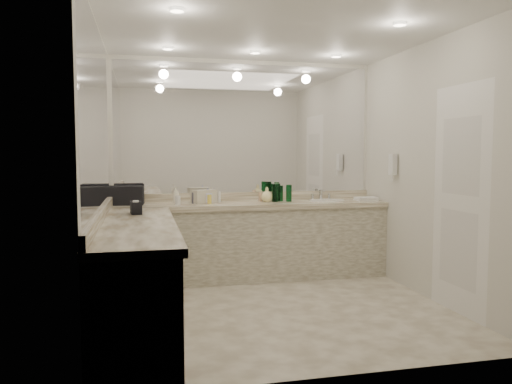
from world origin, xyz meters
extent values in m
plane|color=beige|center=(0.00, 0.00, 0.00)|extent=(3.20, 3.20, 0.00)
plane|color=white|center=(0.00, 0.00, 2.60)|extent=(3.20, 3.20, 0.00)
cube|color=beige|center=(0.00, 1.50, 1.30)|extent=(3.20, 0.02, 2.60)
cube|color=beige|center=(-1.60, 0.00, 1.30)|extent=(0.02, 3.00, 2.60)
cube|color=beige|center=(1.60, 0.00, 1.30)|extent=(0.02, 3.00, 2.60)
cube|color=beige|center=(0.00, 1.20, 0.42)|extent=(3.20, 0.60, 0.84)
cube|color=beige|center=(0.00, 1.19, 0.87)|extent=(3.20, 0.64, 0.06)
cube|color=beige|center=(-1.30, -0.30, 0.42)|extent=(0.60, 2.40, 0.84)
cube|color=beige|center=(-1.29, -0.30, 0.87)|extent=(0.64, 2.42, 0.06)
cube|color=beige|center=(0.00, 1.48, 0.95)|extent=(3.20, 0.04, 0.10)
cube|color=beige|center=(-1.58, 0.00, 0.95)|extent=(0.04, 3.00, 0.10)
cube|color=white|center=(0.00, 1.49, 1.77)|extent=(3.12, 0.01, 1.55)
cube|color=white|center=(-1.59, 0.00, 1.77)|extent=(0.01, 2.92, 1.55)
cylinder|color=white|center=(0.95, 1.20, 0.90)|extent=(0.44, 0.44, 0.03)
cube|color=silver|center=(0.95, 1.41, 0.97)|extent=(0.24, 0.16, 0.14)
cube|color=white|center=(1.56, 0.70, 1.35)|extent=(0.06, 0.10, 0.24)
cube|color=white|center=(1.59, -0.50, 1.05)|extent=(0.02, 0.82, 2.10)
cube|color=black|center=(-1.42, 1.27, 1.01)|extent=(0.40, 0.27, 0.22)
cube|color=black|center=(-1.30, 0.36, 0.96)|extent=(0.12, 0.22, 0.12)
cube|color=beige|center=(-0.54, 1.26, 0.98)|extent=(0.31, 0.26, 0.15)
cube|color=white|center=(1.43, 1.12, 0.92)|extent=(0.26, 0.18, 0.04)
cylinder|color=white|center=(-1.30, 0.29, 0.96)|extent=(0.06, 0.06, 0.13)
imported|color=white|center=(-0.86, 1.26, 1.00)|extent=(0.09, 0.09, 0.19)
imported|color=silver|center=(-0.50, 1.22, 0.99)|extent=(0.10, 0.10, 0.18)
imported|color=#FCEC9E|center=(0.21, 1.25, 0.99)|extent=(0.15, 0.15, 0.18)
cylinder|color=#0B5621|center=(0.38, 1.28, 0.99)|extent=(0.07, 0.07, 0.19)
cylinder|color=#0B5621|center=(0.35, 1.26, 1.01)|extent=(0.07, 0.07, 0.21)
cylinder|color=#0B5621|center=(0.34, 1.28, 1.01)|extent=(0.07, 0.07, 0.21)
cylinder|color=#0B5621|center=(0.30, 1.21, 1.01)|extent=(0.07, 0.07, 0.21)
cylinder|color=#0B5621|center=(0.47, 1.21, 1.00)|extent=(0.07, 0.07, 0.20)
cylinder|color=#E0B28C|center=(0.15, 1.32, 0.96)|extent=(0.04, 0.04, 0.11)
cylinder|color=#F2D84C|center=(-0.49, 1.17, 0.95)|extent=(0.05, 0.05, 0.10)
cylinder|color=white|center=(-0.36, 1.30, 0.97)|extent=(0.05, 0.05, 0.14)
cylinder|color=#3F3F4C|center=(-0.67, 1.23, 0.96)|extent=(0.04, 0.04, 0.13)
cylinder|color=white|center=(-0.85, 1.14, 0.95)|extent=(0.06, 0.06, 0.10)
camera|label=1|loc=(-1.23, -4.50, 1.48)|focal=35.00mm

